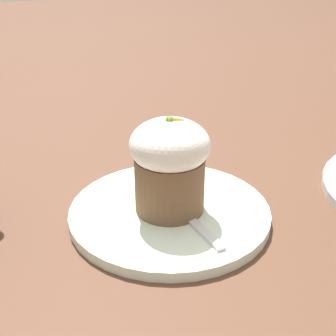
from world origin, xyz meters
TOP-DOWN VIEW (x-y plane):
  - ground_plane at (0.00, 0.00)m, footprint 4.00×4.00m
  - dessert_plate at (0.00, 0.00)m, footprint 0.23×0.23m
  - carrot_cake at (-0.00, 0.00)m, footprint 0.09×0.09m
  - spoon at (0.01, -0.02)m, footprint 0.05×0.11m

SIDE VIEW (x-z plane):
  - ground_plane at x=0.00m, z-range 0.00..0.00m
  - dessert_plate at x=0.00m, z-range 0.00..0.01m
  - spoon at x=0.01m, z-range 0.01..0.02m
  - carrot_cake at x=0.00m, z-range 0.01..0.13m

